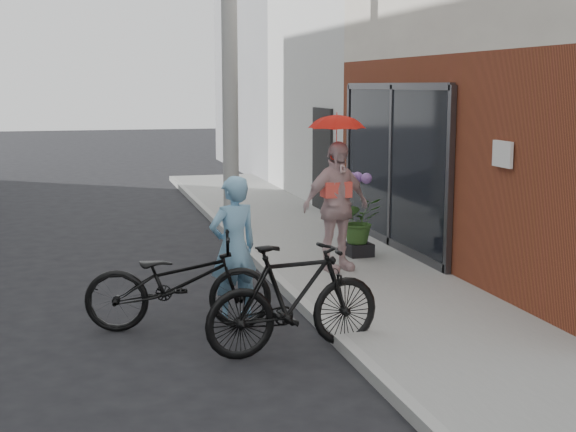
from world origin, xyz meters
name	(u,v)px	position (x,y,z in m)	size (l,w,h in m)	color
ground	(235,334)	(0.00, 0.00, 0.00)	(80.00, 80.00, 0.00)	black
sidewalk	(359,274)	(2.10, 2.00, 0.06)	(2.20, 24.00, 0.12)	gray
curb	(276,279)	(0.94, 2.00, 0.06)	(0.12, 24.00, 0.12)	#9E9E99
plaster_building	(468,45)	(7.20, 9.00, 3.50)	(8.00, 6.00, 7.00)	silver
east_building_far	(363,56)	(7.20, 16.00, 3.50)	(8.00, 8.00, 7.00)	gray
utility_pole	(229,32)	(1.10, 6.00, 3.50)	(0.28, 0.28, 7.00)	#9E9E99
officer	(233,248)	(0.11, 0.61, 0.81)	(0.59, 0.39, 1.61)	#71A6C9
bike_left	(179,282)	(-0.55, 0.33, 0.52)	(0.69, 1.98, 1.04)	black
bike_right	(294,298)	(0.45, -0.70, 0.55)	(0.51, 1.82, 1.09)	black
kimono_woman	(336,206)	(1.79, 2.09, 0.99)	(1.02, 0.43, 1.75)	beige
parasol	(337,117)	(1.79, 2.09, 2.18)	(0.71, 0.71, 0.63)	red
planter	(359,249)	(2.40, 2.87, 0.21)	(0.36, 0.36, 0.19)	black
potted_plant	(359,220)	(2.40, 2.87, 0.65)	(0.62, 0.53, 0.68)	#315823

